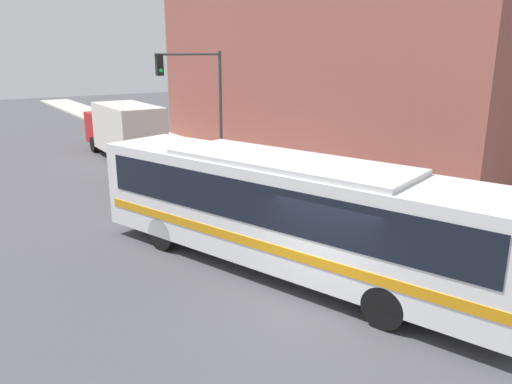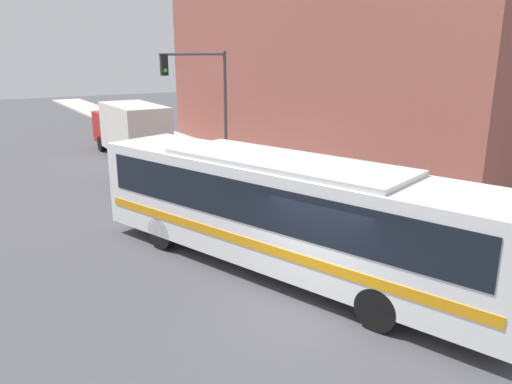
{
  "view_description": "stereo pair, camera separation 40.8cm",
  "coord_description": "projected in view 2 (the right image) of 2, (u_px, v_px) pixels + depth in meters",
  "views": [
    {
      "loc": [
        -6.42,
        -7.75,
        5.71
      ],
      "look_at": [
        1.99,
        5.17,
        1.33
      ],
      "focal_mm": 35.0,
      "sensor_mm": 36.0,
      "label": 1
    },
    {
      "loc": [
        -6.08,
        -7.97,
        5.71
      ],
      "look_at": [
        1.99,
        5.17,
        1.33
      ],
      "focal_mm": 35.0,
      "sensor_mm": 36.0,
      "label": 2
    }
  ],
  "objects": [
    {
      "name": "ground_plane",
      "position": [
        301.0,
        315.0,
        11.15
      ],
      "size": [
        120.0,
        120.0,
        0.0
      ],
      "primitive_type": "plane",
      "color": "#47474C"
    },
    {
      "name": "pedestrian_near_corner",
      "position": [
        369.0,
        186.0,
        18.04
      ],
      "size": [
        0.34,
        0.34,
        1.64
      ],
      "color": "#47382D",
      "rests_on": "sidewalk"
    },
    {
      "name": "traffic_light_pole",
      "position": [
        204.0,
        90.0,
        23.05
      ],
      "size": [
        3.28,
        0.35,
        5.54
      ],
      "color": "#47474C",
      "rests_on": "sidewalk"
    },
    {
      "name": "parking_meter",
      "position": [
        289.0,
        173.0,
        19.74
      ],
      "size": [
        0.14,
        0.14,
        1.32
      ],
      "color": "#47474C",
      "rests_on": "sidewalk"
    },
    {
      "name": "building_facade",
      "position": [
        319.0,
        73.0,
        25.82
      ],
      "size": [
        6.0,
        23.84,
        9.15
      ],
      "color": "brown",
      "rests_on": "ground_plane"
    },
    {
      "name": "sidewalk",
      "position": [
        186.0,
        146.0,
        30.57
      ],
      "size": [
        3.08,
        70.0,
        0.16
      ],
      "color": "#B7B2A8",
      "rests_on": "ground_plane"
    },
    {
      "name": "fire_hydrant",
      "position": [
        337.0,
        203.0,
        17.47
      ],
      "size": [
        0.28,
        0.37,
        0.84
      ],
      "color": "#999999",
      "rests_on": "sidewalk"
    },
    {
      "name": "delivery_truck",
      "position": [
        130.0,
        128.0,
        27.4
      ],
      "size": [
        2.35,
        7.22,
        2.96
      ],
      "color": "silver",
      "rests_on": "ground_plane"
    },
    {
      "name": "city_bus",
      "position": [
        284.0,
        208.0,
        12.95
      ],
      "size": [
        6.05,
        12.14,
        3.08
      ],
      "rotation": [
        0.0,
        0.0,
        0.32
      ],
      "color": "white",
      "rests_on": "ground_plane"
    }
  ]
}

